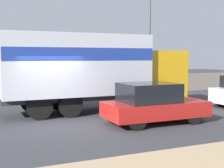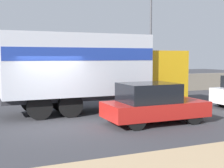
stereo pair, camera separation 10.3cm
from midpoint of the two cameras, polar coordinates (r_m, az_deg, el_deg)
name	(u,v)px [view 1 (the left image)]	position (r m, az deg, el deg)	size (l,w,h in m)	color
ground_plane	(57,125)	(11.64, -10.37, -7.35)	(80.00, 80.00, 0.00)	#38383D
stone_wall_backdrop	(25,89)	(18.90, -15.70, -0.82)	(60.00, 0.35, 1.23)	gray
street_lamp	(150,25)	(21.34, 6.77, 10.68)	(0.56, 0.28, 8.06)	#4C4C51
box_truck	(90,67)	(13.91, -4.31, 3.13)	(8.38, 2.61, 3.43)	gold
car_hatchback	(153,104)	(11.67, 7.28, -3.57)	(3.83, 1.75, 1.51)	#B21E19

